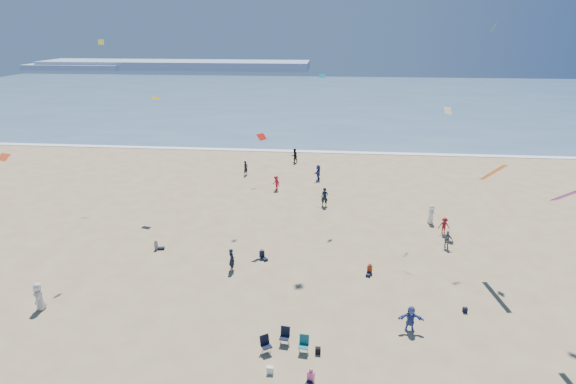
{
  "coord_description": "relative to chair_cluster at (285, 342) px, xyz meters",
  "views": [
    {
      "loc": [
        4.3,
        -16.39,
        16.71
      ],
      "look_at": [
        2.0,
        8.0,
        7.62
      ],
      "focal_mm": 28.0,
      "sensor_mm": 36.0,
      "label": 1
    }
  ],
  "objects": [
    {
      "name": "standing_flyers",
      "position": [
        1.79,
        14.23,
        0.37
      ],
      "size": [
        28.5,
        45.63,
        1.9
      ],
      "color": "maroon",
      "rests_on": "ground"
    },
    {
      "name": "headland_far",
      "position": [
        -62.24,
        166.43,
        1.1
      ],
      "size": [
        110.0,
        20.0,
        3.2
      ],
      "primitive_type": "cube",
      "color": "#7A8EA8",
      "rests_on": "ground"
    },
    {
      "name": "navy_bag",
      "position": [
        10.79,
        4.49,
        -0.33
      ],
      "size": [
        0.28,
        0.18,
        0.34
      ],
      "primitive_type": "cube",
      "color": "black",
      "rests_on": "ground"
    },
    {
      "name": "white_tote",
      "position": [
        -0.57,
        -1.82,
        -0.3
      ],
      "size": [
        0.35,
        0.2,
        0.4
      ],
      "primitive_type": "cube",
      "color": "white",
      "rests_on": "ground"
    },
    {
      "name": "kites_aloft",
      "position": [
        7.21,
        10.69,
        14.11
      ],
      "size": [
        36.62,
        39.79,
        28.99
      ],
      "color": "white",
      "rests_on": "ground"
    },
    {
      "name": "black_backpack",
      "position": [
        1.82,
        -0.11,
        -0.31
      ],
      "size": [
        0.3,
        0.22,
        0.38
      ],
      "primitive_type": "cube",
      "color": "black",
      "rests_on": "ground"
    },
    {
      "name": "chair_cluster",
      "position": [
        0.0,
        0.0,
        0.0
      ],
      "size": [
        2.74,
        1.55,
        1.0
      ],
      "color": "black",
      "rests_on": "ground"
    },
    {
      "name": "headland_near",
      "position": [
        -102.24,
        161.43,
        0.5
      ],
      "size": [
        40.0,
        14.0,
        2.0
      ],
      "primitive_type": "cube",
      "color": "#7A8EA8",
      "rests_on": "ground"
    },
    {
      "name": "ocean",
      "position": [
        -2.24,
        91.43,
        -0.47
      ],
      "size": [
        220.0,
        100.0,
        0.06
      ],
      "primitive_type": "cube",
      "color": "#476B84",
      "rests_on": "ground"
    },
    {
      "name": "surf_line",
      "position": [
        -2.24,
        41.43,
        -0.46
      ],
      "size": [
        220.0,
        1.2,
        0.08
      ],
      "primitive_type": "cube",
      "color": "white",
      "rests_on": "ground"
    },
    {
      "name": "seated_group",
      "position": [
        -0.84,
        4.68,
        -0.08
      ],
      "size": [
        17.45,
        15.61,
        0.84
      ],
      "color": "white",
      "rests_on": "ground"
    }
  ]
}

